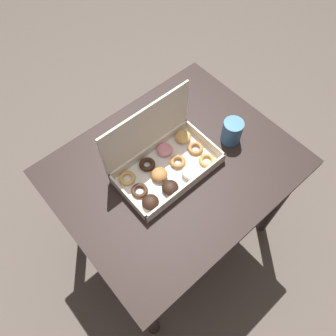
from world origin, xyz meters
TOP-DOWN VIEW (x-y plane):
  - ground_plane at (0.00, 0.00)m, footprint 8.00×8.00m
  - dining_table at (0.00, 0.00)m, footprint 0.90×0.73m
  - donut_box at (-0.03, 0.03)m, footprint 0.39×0.23m
  - coffee_mug at (0.25, -0.05)m, footprint 0.08×0.08m

SIDE VIEW (x-z plane):
  - ground_plane at x=0.00m, z-range 0.00..0.00m
  - dining_table at x=0.00m, z-range 0.24..0.97m
  - donut_box at x=-0.03m, z-range 0.65..0.91m
  - coffee_mug at x=0.25m, z-range 0.74..0.84m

